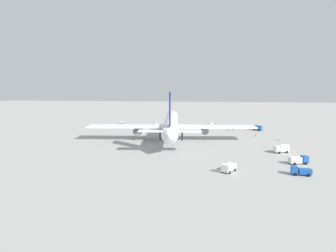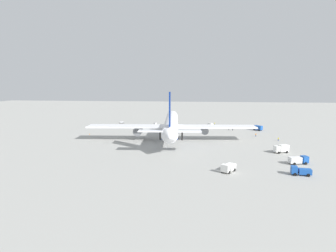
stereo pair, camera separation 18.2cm
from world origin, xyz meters
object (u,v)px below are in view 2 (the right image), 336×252
service_truck_2 (281,148)px  ground_worker_2 (278,139)px  baggage_cart_2 (122,122)px  traffic_cone_1 (117,127)px  service_van (210,124)px  traffic_cone_0 (90,134)px  ground_worker_3 (215,124)px  baggage_cart_0 (91,127)px  baggage_cart_1 (155,124)px  ground_worker_1 (233,129)px  ground_worker_0 (256,135)px  ground_worker_4 (229,128)px  service_truck_3 (298,160)px  airliner (171,124)px  service_truck_4 (258,128)px  service_truck_0 (228,167)px  service_truck_1 (300,171)px

service_truck_2 → ground_worker_2: service_truck_2 is taller
baggage_cart_2 → traffic_cone_1: 18.82m
service_truck_2 → service_van: (68.33, 25.35, -0.65)m
traffic_cone_0 → traffic_cone_1: same height
ground_worker_3 → baggage_cart_0: bearing=106.2°
service_van → traffic_cone_0: bearing=121.6°
baggage_cart_1 → ground_worker_1: size_ratio=1.75×
ground_worker_0 → ground_worker_4: bearing=31.4°
service_truck_2 → baggage_cart_2: bearing=49.0°
service_truck_3 → ground_worker_0: service_truck_3 is taller
baggage_cart_0 → baggage_cart_2: (22.30, -12.34, -0.14)m
airliner → ground_worker_1: bearing=-46.2°
service_truck_4 → service_van: service_truck_4 is taller
ground_worker_0 → ground_worker_2: size_ratio=1.07×
service_truck_0 → service_van: bearing=1.8°
baggage_cart_0 → traffic_cone_0: (-21.88, -8.01, -0.53)m
ground_worker_4 → service_truck_3: bearing=-166.5°
baggage_cart_2 → ground_worker_1: 74.58m
service_truck_4 → ground_worker_0: size_ratio=3.04×
service_truck_0 → service_truck_4: (80.45, -23.33, 0.23)m
airliner → baggage_cart_0: size_ratio=25.19×
ground_worker_4 → traffic_cone_1: (1.67, 66.61, -0.63)m
ground_worker_2 → ground_worker_4: ground_worker_4 is taller
traffic_cone_0 → traffic_cone_1: 26.55m
traffic_cone_0 → ground_worker_0: bearing=-86.9°
ground_worker_0 → service_truck_1: bearing=-178.6°
service_truck_0 → traffic_cone_1: size_ratio=10.66×
ground_worker_1 → ground_worker_3: bearing=24.3°
ground_worker_4 → airliner: bearing=136.6°
airliner → ground_worker_1: (30.77, -32.05, -6.34)m
service_truck_0 → baggage_cart_0: service_truck_0 is taller
service_truck_0 → service_truck_2: size_ratio=0.98×
airliner → service_van: size_ratio=16.41×
ground_worker_0 → ground_worker_1: (18.29, 9.63, 0.01)m
service_van → traffic_cone_0: service_van is taller
service_truck_1 → baggage_cart_1: size_ratio=1.84×
ground_worker_3 → baggage_cart_1: bearing=97.2°
service_truck_1 → baggage_cart_1: bearing=31.6°
service_truck_1 → service_van: (95.83, 23.41, -0.26)m
airliner → ground_worker_4: 44.08m
airliner → baggage_cart_2: 65.58m
service_truck_0 → ground_worker_2: size_ratio=3.62×
service_truck_1 → service_van: size_ratio=1.18×
service_van → service_truck_2: bearing=-159.6°
baggage_cart_1 → ground_worker_1: (-15.66, -47.47, 0.07)m
service_van → service_truck_1: bearing=-166.3°
baggage_cart_2 → ground_worker_2: size_ratio=2.24×
ground_worker_0 → baggage_cart_2: bearing=64.0°
service_truck_4 → ground_worker_4: bearing=91.7°
ground_worker_1 → ground_worker_4: ground_worker_4 is taller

